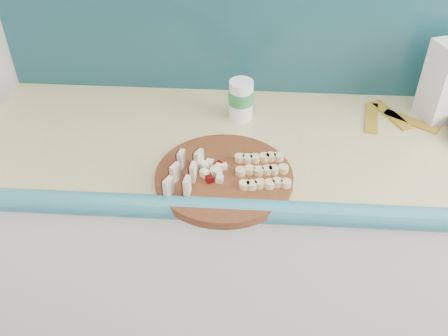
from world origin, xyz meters
TOP-DOWN VIEW (x-y plane):
  - kitchen_counter at (0.10, 1.50)m, footprint 2.20×0.63m
  - backsplash at (0.10, 1.79)m, footprint 2.20×0.02m
  - cutting_board at (-0.27, 1.31)m, footprint 0.40×0.40m
  - apple_wedges at (-0.37, 1.28)m, footprint 0.08×0.15m
  - apple_chunks at (-0.29, 1.31)m, footprint 0.05×0.06m
  - banana_slices at (-0.17, 1.32)m, footprint 0.15×0.15m
  - canister at (-0.24, 1.62)m, footprint 0.08×0.08m
  - banana_peel at (0.22, 1.64)m, footprint 0.23×0.19m

SIDE VIEW (x-z plane):
  - kitchen_counter at x=0.10m, z-range 0.00..0.91m
  - banana_peel at x=0.22m, z-range 0.91..0.92m
  - cutting_board at x=-0.27m, z-range 0.91..0.93m
  - banana_slices at x=-0.17m, z-range 0.93..0.95m
  - apple_chunks at x=-0.29m, z-range 0.93..0.95m
  - apple_wedges at x=-0.37m, z-range 0.93..0.98m
  - canister at x=-0.24m, z-range 0.91..1.04m
  - backsplash at x=0.10m, z-range 0.91..1.41m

